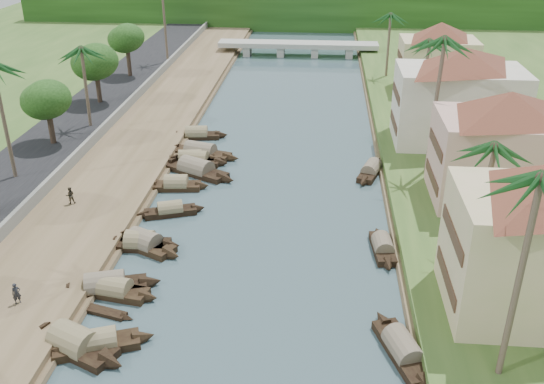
{
  "coord_description": "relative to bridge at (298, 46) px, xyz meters",
  "views": [
    {
      "loc": [
        4.63,
        -35.29,
        24.9
      ],
      "look_at": [
        0.56,
        11.99,
        2.0
      ],
      "focal_mm": 40.0,
      "sensor_mm": 36.0,
      "label": 1
    }
  ],
  "objects": [
    {
      "name": "ground",
      "position": [
        -0.0,
        -72.0,
        -1.72
      ],
      "size": [
        220.0,
        220.0,
        0.0
      ],
      "primitive_type": "plane",
      "color": "#3A5157",
      "rests_on": "ground"
    },
    {
      "name": "left_bank",
      "position": [
        -16.0,
        -52.0,
        -1.32
      ],
      "size": [
        10.0,
        180.0,
        0.8
      ],
      "primitive_type": "cube",
      "color": "brown",
      "rests_on": "ground"
    },
    {
      "name": "right_bank",
      "position": [
        19.0,
        -52.0,
        -1.12
      ],
      "size": [
        16.0,
        180.0,
        1.2
      ],
      "primitive_type": "cube",
      "color": "#335220",
      "rests_on": "ground"
    },
    {
      "name": "road",
      "position": [
        -24.5,
        -52.0,
        -1.02
      ],
      "size": [
        8.0,
        180.0,
        1.4
      ],
      "primitive_type": "cube",
      "color": "black",
      "rests_on": "ground"
    },
    {
      "name": "retaining_wall",
      "position": [
        -20.2,
        -52.0,
        -0.37
      ],
      "size": [
        0.4,
        180.0,
        1.1
      ],
      "primitive_type": "cube",
      "color": "slate",
      "rests_on": "left_bank"
    },
    {
      "name": "treeline",
      "position": [
        -0.0,
        28.0,
        2.28
      ],
      "size": [
        120.0,
        14.0,
        8.0
      ],
      "color": "#17360E",
      "rests_on": "ground"
    },
    {
      "name": "bridge",
      "position": [
        0.0,
        0.0,
        0.0
      ],
      "size": [
        28.0,
        4.0,
        2.4
      ],
      "color": "#9F9F95",
      "rests_on": "ground"
    },
    {
      "name": "building_mid",
      "position": [
        19.99,
        -58.0,
        4.41
      ],
      "size": [
        14.11,
        14.11,
        9.7
      ],
      "color": "#CDA291",
      "rests_on": "right_bank"
    },
    {
      "name": "building_far",
      "position": [
        18.99,
        -44.0,
        4.66
      ],
      "size": [
        15.59,
        15.59,
        10.2
      ],
      "color": "silver",
      "rests_on": "right_bank"
    },
    {
      "name": "building_distant",
      "position": [
        19.99,
        -24.0,
        4.16
      ],
      "size": [
        12.62,
        12.62,
        9.2
      ],
      "color": "beige",
      "rests_on": "right_bank"
    },
    {
      "name": "sampan_1",
      "position": [
        -9.95,
        -79.12,
        -1.3
      ],
      "size": [
        8.07,
        5.08,
        2.37
      ],
      "rotation": [
        0.0,
        0.0,
        -0.44
      ],
      "color": "black",
      "rests_on": "ground"
    },
    {
      "name": "sampan_2",
      "position": [
        -8.59,
        -78.99,
        -1.31
      ],
      "size": [
        7.27,
        3.91,
        1.95
      ],
      "rotation": [
        0.0,
        0.0,
        0.36
      ],
      "color": "black",
      "rests_on": "ground"
    },
    {
      "name": "sampan_3",
      "position": [
        -10.11,
        -72.95,
        -1.31
      ],
      "size": [
        8.13,
        3.88,
        2.16
      ],
      "rotation": [
        0.0,
        0.0,
        0.29
      ],
      "color": "black",
      "rests_on": "ground"
    },
    {
      "name": "sampan_4",
      "position": [
        -9.31,
        -73.38,
        -1.31
      ],
      "size": [
        6.83,
        2.6,
        1.94
      ],
      "rotation": [
        0.0,
        0.0,
        -0.18
      ],
      "color": "black",
      "rests_on": "ground"
    },
    {
      "name": "sampan_5",
      "position": [
        -9.33,
        -66.95,
        -1.31
      ],
      "size": [
        6.59,
        1.91,
        2.12
      ],
      "rotation": [
        0.0,
        0.0,
        0.01
      ],
      "color": "black",
      "rests_on": "ground"
    },
    {
      "name": "sampan_6",
      "position": [
        -8.97,
        -66.94,
        -1.31
      ],
      "size": [
        7.24,
        4.87,
        2.19
      ],
      "rotation": [
        0.0,
        0.0,
        -0.48
      ],
      "color": "black",
      "rests_on": "ground"
    },
    {
      "name": "sampan_7",
      "position": [
        -8.28,
        -61.22,
        -1.32
      ],
      "size": [
        6.34,
        3.31,
        1.74
      ],
      "rotation": [
        0.0,
        0.0,
        0.34
      ],
      "color": "black",
      "rests_on": "ground"
    },
    {
      "name": "sampan_8",
      "position": [
        -8.95,
        -55.97,
        -1.31
      ],
      "size": [
        6.49,
        2.1,
        2.01
      ],
      "rotation": [
        0.0,
        0.0,
        0.09
      ],
      "color": "black",
      "rests_on": "ground"
    },
    {
      "name": "sampan_9",
      "position": [
        -7.78,
        -52.25,
        -1.3
      ],
      "size": [
        9.42,
        6.24,
        2.42
      ],
      "rotation": [
        0.0,
        0.0,
        -0.49
      ],
      "color": "black",
      "rests_on": "ground"
    },
    {
      "name": "sampan_10",
      "position": [
        -8.96,
        -49.55,
        -1.31
      ],
      "size": [
        7.16,
        2.35,
        1.98
      ],
      "rotation": [
        0.0,
        0.0,
        0.13
      ],
      "color": "black",
      "rests_on": "ground"
    },
    {
      "name": "sampan_11",
      "position": [
        -8.28,
        -49.8,
        -1.31
      ],
      "size": [
        7.13,
        2.15,
        2.05
      ],
      "rotation": [
        0.0,
        0.0,
        -0.09
      ],
      "color": "black",
      "rests_on": "ground"
    },
    {
      "name": "sampan_12",
      "position": [
        -8.26,
        -47.55,
        -1.31
      ],
      "size": [
        9.45,
        4.38,
        2.22
      ],
      "rotation": [
        0.0,
        0.0,
        -0.3
      ],
      "color": "black",
      "rests_on": "ground"
    },
    {
      "name": "sampan_13",
      "position": [
        -9.75,
        -42.24,
        -1.31
      ],
      "size": [
        7.56,
        2.43,
        2.06
      ],
      "rotation": [
        0.0,
        0.0,
        0.12
      ],
      "color": "black",
      "rests_on": "ground"
    },
    {
      "name": "sampan_14",
      "position": [
        10.04,
        -77.95,
        -1.31
      ],
      "size": [
        4.0,
        8.12,
        1.99
      ],
      "rotation": [
        0.0,
        0.0,
        1.9
      ],
      "color": "black",
      "rests_on": "ground"
    },
    {
      "name": "sampan_15",
      "position": [
        9.78,
        -65.9,
        -1.32
      ],
      "size": [
        1.94,
        6.61,
        1.81
      ],
      "rotation": [
        0.0,
        0.0,
        1.67
      ],
      "color": "black",
      "rests_on": "ground"
    },
    {
      "name": "sampan_16",
      "position": [
        9.79,
        -50.87,
        -1.32
      ],
      "size": [
        3.69,
        7.57,
        1.88
      ],
      "rotation": [
        0.0,
        0.0,
        1.25
      ],
      "color": "black",
      "rests_on": "ground"
    },
    {
      "name": "canoe_1",
      "position": [
        -9.54,
        -75.44,
        -1.62
      ],
      "size": [
        4.94,
        2.07,
        0.79
      ],
      "rotation": [
        0.0,
        0.0,
        -0.27
      ],
      "color": "black",
      "rests_on": "ground"
    },
    {
      "name": "canoe_2",
      "position": [
        -10.96,
        -49.37,
        -1.62
      ],
      "size": [
        4.84,
        1.21,
        0.7
      ],
      "rotation": [
        0.0,
        0.0,
        0.11
      ],
      "color": "black",
      "rests_on": "ground"
    },
    {
      "name": "palm_0",
      "position": [
        15.0,
        -80.32,
        11.13
      ],
      "size": [
        3.2,
        3.2,
        13.52
      ],
      "color": "brown",
      "rests_on": "ground"
    },
    {
      "name": "palm_1",
      "position": [
        16.0,
        -67.85,
        8.01
      ],
      "size": [
        3.2,
        3.2,
        10.28
      ],
      "color": "brown",
      "rests_on": "ground"
    },
    {
      "name": "palm_2",
      "position": [
        15.0,
        -52.26,
        11.81
      ],
      "size": [
        3.2,
        3.2,
        14.24
      ],
      "color": "brown",
      "rests_on": "ground"
    },
    {
      "name": "palm_3",
      "position": [
        16.0,
        -35.7,
        8.38
      ],
      "size": [
        3.2,
        3.2,
        10.64
      ],
      "color": "brown",
      "rests_on": "ground"
    },
    {
      "name": "palm_6",
      "position": [
        -22.0,
        -42.85,
        8.36
      ],
      "size": [
        3.2,
        3.2,
        10.43
      ],
      "color": "brown",
      "rests_on": "ground"
    },
    {
      "name": "palm_7",
      "position": [
        14.0,
        -16.98,
        8.23
      ],
      "size": [
        3.2,
        3.2,
        10.51
      ],
      "color": "brown",
      "rests_on": "ground"
    },
    {
      "name": "tree_3",
      "position": [
        -24.0,
        -48.63,
        4.39
      ],
      "size": [
        4.75,
        4.75,
        6.74
      ],
      "color": "#443227",
      "rests_on": "ground"
    },
    {
      "name": "tree_4",
      "position": [
        -24.0,
        -33.93,
        4.8
      ],
      "size": [
        5.31,
        5.31,
        7.38
      ],
      "color": "#443227",
      "rests_on": "ground"
    },
    {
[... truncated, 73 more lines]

